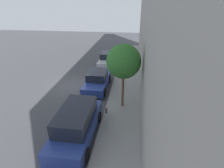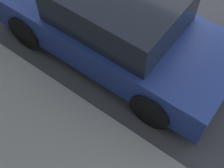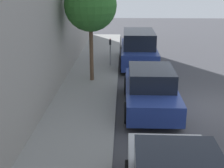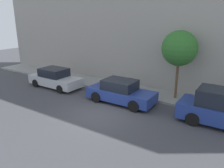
# 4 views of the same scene
# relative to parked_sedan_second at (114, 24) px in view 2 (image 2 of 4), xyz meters

# --- Properties ---
(sidewalk) EXTENTS (2.47, 32.00, 0.15)m
(sidewalk) POSITION_rel_parked_sedan_second_xyz_m (2.50, 0.09, -0.65)
(sidewalk) COLOR gray
(sidewalk) RESTS_ON ground_plane
(parked_sedan_second) EXTENTS (1.92, 4.51, 1.54)m
(parked_sedan_second) POSITION_rel_parked_sedan_second_xyz_m (0.00, 0.00, 0.00)
(parked_sedan_second) COLOR navy
(parked_sedan_second) RESTS_ON ground_plane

